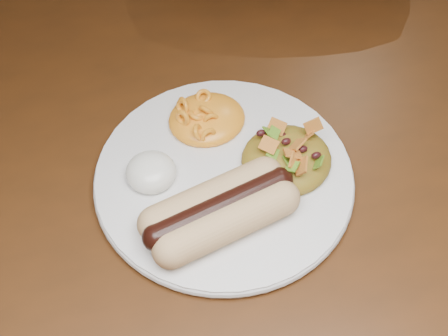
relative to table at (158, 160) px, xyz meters
name	(u,v)px	position (x,y,z in m)	size (l,w,h in m)	color
table	(158,160)	(0.00, 0.00, 0.00)	(1.60, 0.90, 0.75)	#41200C
plate	(224,178)	(0.04, -0.11, 0.10)	(0.23, 0.23, 0.01)	silver
hotdog	(220,210)	(0.02, -0.16, 0.12)	(0.12, 0.08, 0.03)	tan
mac_and_cheese	(207,112)	(0.04, -0.05, 0.12)	(0.07, 0.07, 0.03)	#FFAB1C
sour_cream	(150,168)	(-0.02, -0.10, 0.12)	(0.05, 0.05, 0.03)	white
taco_salad	(287,154)	(0.10, -0.12, 0.12)	(0.08, 0.08, 0.04)	#AC370C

